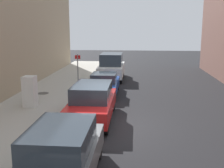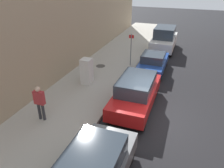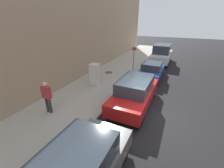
{
  "view_description": "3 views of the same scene",
  "coord_description": "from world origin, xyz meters",
  "px_view_note": "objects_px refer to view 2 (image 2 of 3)",
  "views": [
    {
      "loc": [
        0.95,
        -11.92,
        4.4
      ],
      "look_at": [
        -0.43,
        4.21,
        1.05
      ],
      "focal_mm": 45.0,
      "sensor_mm": 36.0,
      "label": 1
    },
    {
      "loc": [
        1.18,
        -9.19,
        6.54
      ],
      "look_at": [
        -2.76,
        1.67,
        0.65
      ],
      "focal_mm": 35.0,
      "sensor_mm": 36.0,
      "label": 2
    },
    {
      "loc": [
        1.04,
        -6.98,
        4.9
      ],
      "look_at": [
        -2.17,
        -0.1,
        1.56
      ],
      "focal_mm": 24.0,
      "sensor_mm": 36.0,
      "label": 3
    }
  ],
  "objects_px": {
    "trash_bag": "(89,72)",
    "parked_van_white": "(164,39)",
    "discarded_refrigerator": "(87,71)",
    "parked_hatchback_blue": "(153,62)",
    "parked_suv_red": "(136,92)",
    "street_sign_post": "(131,48)",
    "pedestrian_standing_near": "(40,101)"
  },
  "relations": [
    {
      "from": "trash_bag",
      "to": "parked_suv_red",
      "type": "distance_m",
      "value": 4.76
    },
    {
      "from": "street_sign_post",
      "to": "pedestrian_standing_near",
      "type": "xyz_separation_m",
      "value": [
        -2.14,
        -8.14,
        -0.33
      ]
    },
    {
      "from": "parked_hatchback_blue",
      "to": "parked_suv_red",
      "type": "bearing_deg",
      "value": -90.0
    },
    {
      "from": "discarded_refrigerator",
      "to": "parked_suv_red",
      "type": "xyz_separation_m",
      "value": [
        3.57,
        -1.41,
        -0.1
      ]
    },
    {
      "from": "street_sign_post",
      "to": "trash_bag",
      "type": "distance_m",
      "value": 3.68
    },
    {
      "from": "discarded_refrigerator",
      "to": "parked_hatchback_blue",
      "type": "relative_size",
      "value": 0.4
    },
    {
      "from": "pedestrian_standing_near",
      "to": "parked_suv_red",
      "type": "xyz_separation_m",
      "value": [
        3.89,
        2.91,
        -0.33
      ]
    },
    {
      "from": "parked_hatchback_blue",
      "to": "discarded_refrigerator",
      "type": "bearing_deg",
      "value": -134.37
    },
    {
      "from": "discarded_refrigerator",
      "to": "trash_bag",
      "type": "height_order",
      "value": "discarded_refrigerator"
    },
    {
      "from": "street_sign_post",
      "to": "parked_van_white",
      "type": "distance_m",
      "value": 5.58
    },
    {
      "from": "street_sign_post",
      "to": "pedestrian_standing_near",
      "type": "height_order",
      "value": "street_sign_post"
    },
    {
      "from": "street_sign_post",
      "to": "parked_suv_red",
      "type": "height_order",
      "value": "street_sign_post"
    },
    {
      "from": "trash_bag",
      "to": "street_sign_post",
      "type": "bearing_deg",
      "value": 50.2
    },
    {
      "from": "pedestrian_standing_near",
      "to": "parked_van_white",
      "type": "xyz_separation_m",
      "value": [
        3.89,
        13.42,
        -0.14
      ]
    },
    {
      "from": "trash_bag",
      "to": "parked_van_white",
      "type": "bearing_deg",
      "value": 63.34
    },
    {
      "from": "street_sign_post",
      "to": "discarded_refrigerator",
      "type": "bearing_deg",
      "value": -115.35
    },
    {
      "from": "discarded_refrigerator",
      "to": "parked_hatchback_blue",
      "type": "distance_m",
      "value": 5.11
    },
    {
      "from": "pedestrian_standing_near",
      "to": "parked_suv_red",
      "type": "height_order",
      "value": "pedestrian_standing_near"
    },
    {
      "from": "parked_suv_red",
      "to": "parked_van_white",
      "type": "xyz_separation_m",
      "value": [
        -0.0,
        10.51,
        0.18
      ]
    },
    {
      "from": "discarded_refrigerator",
      "to": "trash_bag",
      "type": "relative_size",
      "value": 3.18
    },
    {
      "from": "street_sign_post",
      "to": "parked_hatchback_blue",
      "type": "distance_m",
      "value": 1.95
    },
    {
      "from": "discarded_refrigerator",
      "to": "parked_suv_red",
      "type": "height_order",
      "value": "discarded_refrigerator"
    },
    {
      "from": "parked_suv_red",
      "to": "discarded_refrigerator",
      "type": "bearing_deg",
      "value": 158.39
    },
    {
      "from": "discarded_refrigerator",
      "to": "trash_bag",
      "type": "xyz_separation_m",
      "value": [
        -0.43,
        1.13,
        -0.56
      ]
    },
    {
      "from": "parked_van_white",
      "to": "pedestrian_standing_near",
      "type": "bearing_deg",
      "value": -106.18
    },
    {
      "from": "parked_suv_red",
      "to": "parked_hatchback_blue",
      "type": "relative_size",
      "value": 1.15
    },
    {
      "from": "discarded_refrigerator",
      "to": "parked_suv_red",
      "type": "bearing_deg",
      "value": -21.61
    },
    {
      "from": "parked_suv_red",
      "to": "parked_van_white",
      "type": "bearing_deg",
      "value": 90.0
    },
    {
      "from": "trash_bag",
      "to": "pedestrian_standing_near",
      "type": "xyz_separation_m",
      "value": [
        0.11,
        -5.45,
        0.79
      ]
    },
    {
      "from": "discarded_refrigerator",
      "to": "parked_hatchback_blue",
      "type": "height_order",
      "value": "discarded_refrigerator"
    },
    {
      "from": "street_sign_post",
      "to": "pedestrian_standing_near",
      "type": "bearing_deg",
      "value": -104.7
    },
    {
      "from": "street_sign_post",
      "to": "pedestrian_standing_near",
      "type": "distance_m",
      "value": 8.43
    }
  ]
}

